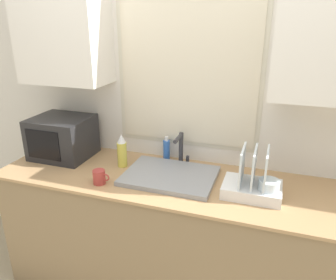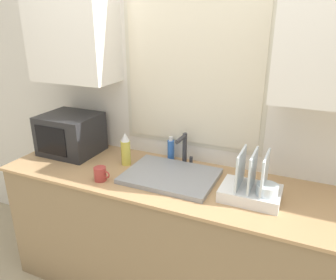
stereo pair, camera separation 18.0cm
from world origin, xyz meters
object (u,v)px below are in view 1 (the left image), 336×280
object	(u,v)px
microwave	(62,137)
dish_rack	(254,184)
spray_bottle	(122,151)
mug_near_sink	(99,177)
soap_bottle	(167,150)
faucet	(181,146)

from	to	relation	value
microwave	dish_rack	size ratio (longest dim) A/B	1.23
microwave	spray_bottle	distance (m)	0.50
dish_rack	mug_near_sink	world-z (taller)	dish_rack
soap_bottle	mug_near_sink	size ratio (longest dim) A/B	1.61
dish_rack	mug_near_sink	xyz separation A→B (m)	(-0.93, -0.16, -0.03)
spray_bottle	mug_near_sink	bearing A→B (deg)	-94.48
faucet	mug_near_sink	size ratio (longest dim) A/B	2.06
faucet	mug_near_sink	world-z (taller)	faucet
mug_near_sink	dish_rack	bearing A→B (deg)	9.85
microwave	dish_rack	world-z (taller)	microwave
dish_rack	spray_bottle	world-z (taller)	dish_rack
microwave	spray_bottle	xyz separation A→B (m)	(0.50, -0.02, -0.04)
mug_near_sink	soap_bottle	bearing A→B (deg)	60.08
spray_bottle	soap_bottle	distance (m)	0.33
soap_bottle	mug_near_sink	distance (m)	0.56
spray_bottle	dish_rack	bearing A→B (deg)	-7.46
faucet	soap_bottle	xyz separation A→B (m)	(-0.12, 0.04, -0.06)
faucet	spray_bottle	world-z (taller)	spray_bottle
mug_near_sink	spray_bottle	bearing A→B (deg)	85.52
dish_rack	soap_bottle	world-z (taller)	dish_rack
dish_rack	microwave	bearing A→B (deg)	174.22
microwave	soap_bottle	distance (m)	0.78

